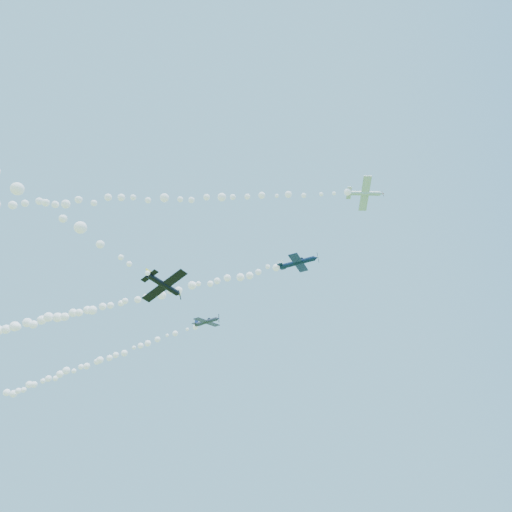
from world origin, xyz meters
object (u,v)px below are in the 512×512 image
(plane_navy, at_px, (298,262))
(plane_black, at_px, (164,285))
(plane_white, at_px, (365,193))
(plane_grey, at_px, (207,322))

(plane_navy, xyz_separation_m, plane_black, (-14.35, -21.24, -15.44))
(plane_white, xyz_separation_m, plane_black, (-28.48, -12.11, -20.19))
(plane_white, distance_m, plane_navy, 17.49)
(plane_grey, distance_m, plane_black, 33.68)
(plane_navy, bearing_deg, plane_black, -121.44)
(plane_navy, height_order, plane_grey, plane_navy)
(plane_navy, bearing_deg, plane_white, -30.27)
(plane_white, xyz_separation_m, plane_navy, (-14.14, 9.13, -4.76))
(plane_navy, relative_size, plane_grey, 1.16)
(plane_navy, height_order, plane_black, plane_navy)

